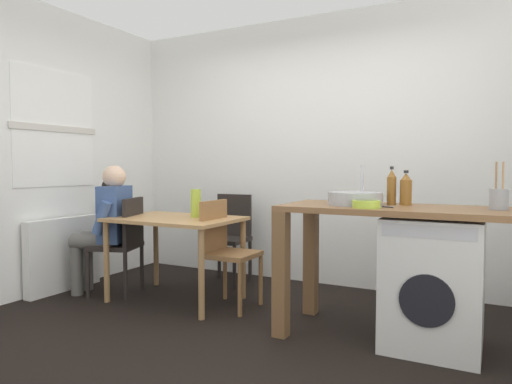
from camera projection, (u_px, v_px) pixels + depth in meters
ground_plane at (228, 336)px, 3.24m from camera, size 5.46×5.46×0.00m
wall_back at (317, 151)px, 4.71m from camera, size 4.60×0.10×2.70m
wall_window_side at (24, 148)px, 4.17m from camera, size 0.12×3.80×2.70m
radiator at (63, 254)px, 4.42m from camera, size 0.10×0.80×0.70m
dining_table at (175, 228)px, 4.09m from camera, size 1.10×0.76×0.74m
chair_person_seat at (123, 240)px, 4.28m from camera, size 0.51×0.51×0.90m
chair_opposite at (224, 247)px, 3.92m from camera, size 0.40×0.40×0.90m
chair_spare_by_wall at (230, 233)px, 4.74m from camera, size 0.43×0.43×0.90m
seated_person at (106, 222)px, 4.30m from camera, size 0.56×0.54×1.20m
kitchen_counter at (362, 228)px, 3.23m from camera, size 1.50×0.68×0.92m
washing_machine at (433, 282)px, 3.03m from camera, size 0.60×0.61×0.86m
sink_basin at (355, 199)px, 3.24m from camera, size 0.38×0.38×0.09m
tap at (362, 184)px, 3.40m from camera, size 0.02×0.02×0.28m
bottle_tall_green at (392, 187)px, 3.28m from camera, size 0.06×0.06×0.27m
bottle_squat_brown at (406, 189)px, 3.23m from camera, size 0.08×0.08×0.24m
mixing_bowl at (366, 204)px, 3.01m from camera, size 0.18×0.18×0.05m
utensil_crock at (499, 199)px, 2.87m from camera, size 0.11×0.11×0.30m
vase at (196, 203)px, 4.09m from camera, size 0.09×0.09×0.25m
scissors at (383, 207)px, 3.06m from camera, size 0.15×0.06×0.01m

